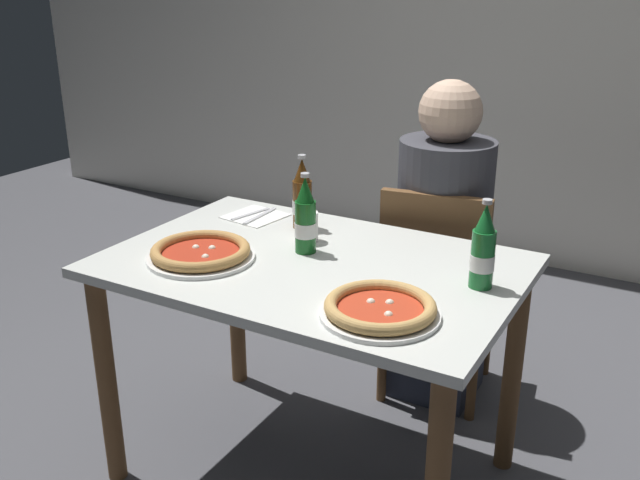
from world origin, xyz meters
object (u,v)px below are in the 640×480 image
object	(u,v)px
pizza_marinara_far	(380,309)
diner_seated	(441,252)
beer_bottle_center	(483,251)
napkin_with_cutlery	(255,216)
paper_cup	(307,227)
beer_bottle_left	(305,219)
beer_bottle_right	(302,197)
pizza_margherita_near	(201,253)
dining_table_main	(312,296)
chair_behind_table	(437,282)

from	to	relation	value
pizza_marinara_far	diner_seated	bearing A→B (deg)	100.18
beer_bottle_center	napkin_with_cutlery	size ratio (longest dim) A/B	1.21
beer_bottle_center	paper_cup	world-z (taller)	beer_bottle_center
diner_seated	beer_bottle_left	bearing A→B (deg)	-110.10
beer_bottle_right	paper_cup	size ratio (longest dim) A/B	2.60
diner_seated	beer_bottle_left	world-z (taller)	diner_seated
pizza_margherita_near	beer_bottle_right	distance (m)	0.41
napkin_with_cutlery	pizza_margherita_near	bearing A→B (deg)	-78.58
napkin_with_cutlery	dining_table_main	bearing A→B (deg)	-34.02
pizza_marinara_far	beer_bottle_left	bearing A→B (deg)	143.50
dining_table_main	chair_behind_table	world-z (taller)	chair_behind_table
diner_seated	pizza_marinara_far	xyz separation A→B (m)	(0.16, -0.88, 0.19)
beer_bottle_center	paper_cup	xyz separation A→B (m)	(-0.59, 0.07, -0.06)
dining_table_main	paper_cup	size ratio (longest dim) A/B	12.63
pizza_marinara_far	beer_bottle_center	size ratio (longest dim) A/B	1.22
chair_behind_table	diner_seated	world-z (taller)	diner_seated
beer_bottle_left	beer_bottle_right	xyz separation A→B (m)	(-0.12, 0.18, 0.00)
pizza_margherita_near	beer_bottle_right	xyz separation A→B (m)	(0.12, 0.39, 0.08)
beer_bottle_right	paper_cup	bearing A→B (deg)	-53.09
dining_table_main	pizza_margherita_near	xyz separation A→B (m)	(-0.29, -0.15, 0.13)
beer_bottle_right	napkin_with_cutlery	xyz separation A→B (m)	(-0.20, 0.01, -0.10)
beer_bottle_left	paper_cup	xyz separation A→B (m)	(-0.05, 0.08, -0.06)
chair_behind_table	beer_bottle_left	bearing A→B (deg)	59.28
pizza_margherita_near	beer_bottle_center	distance (m)	0.81
beer_bottle_right	paper_cup	distance (m)	0.14
napkin_with_cutlery	beer_bottle_center	bearing A→B (deg)	-11.99
chair_behind_table	pizza_marinara_far	size ratio (longest dim) A/B	2.83
beer_bottle_right	napkin_with_cutlery	bearing A→B (deg)	176.60
napkin_with_cutlery	diner_seated	bearing A→B (deg)	37.05
pizza_margherita_near	paper_cup	xyz separation A→B (m)	(0.19, 0.29, 0.03)
pizza_margherita_near	beer_bottle_right	size ratio (longest dim) A/B	1.29
chair_behind_table	paper_cup	distance (m)	0.63
pizza_marinara_far	beer_bottle_left	size ratio (longest dim) A/B	1.22
diner_seated	beer_bottle_right	bearing A→B (deg)	-129.19
paper_cup	beer_bottle_left	bearing A→B (deg)	-61.37
chair_behind_table	napkin_with_cutlery	world-z (taller)	chair_behind_table
napkin_with_cutlery	beer_bottle_right	bearing A→B (deg)	-3.40
chair_behind_table	beer_bottle_right	xyz separation A→B (m)	(-0.35, -0.37, 0.37)
pizza_margherita_near	chair_behind_table	bearing A→B (deg)	58.26
dining_table_main	beer_bottle_center	size ratio (longest dim) A/B	4.86
diner_seated	paper_cup	bearing A→B (deg)	-117.03
diner_seated	paper_cup	distance (m)	0.62
chair_behind_table	napkin_with_cutlery	bearing A→B (deg)	24.96
beer_bottle_left	beer_bottle_center	distance (m)	0.54
beer_bottle_center	diner_seated	bearing A→B (deg)	118.40
diner_seated	beer_bottle_right	world-z (taller)	diner_seated
diner_seated	pizza_marinara_far	size ratio (longest dim) A/B	4.02
beer_bottle_left	beer_bottle_right	size ratio (longest dim) A/B	1.00
dining_table_main	beer_bottle_center	distance (m)	0.54
diner_seated	chair_behind_table	bearing A→B (deg)	-78.71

